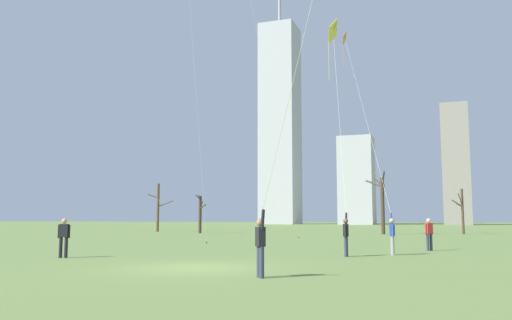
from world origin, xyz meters
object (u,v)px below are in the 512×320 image
(kite_flyer_foreground_right_orange, at_px, (377,172))
(kite_flyer_midfield_left_pink, at_px, (285,137))
(bystander_watching_nearby, at_px, (429,233))
(bystander_strolling_midfield, at_px, (64,236))
(bare_tree_center, at_px, (462,210))
(kite_flyer_foreground_left_yellow, at_px, (342,168))
(distant_kite_drifting_right_green, at_px, (252,9))
(bare_tree_right_of_center, at_px, (382,202))
(bare_tree_far_right_edge, at_px, (158,207))
(bare_tree_rightmost, at_px, (200,213))

(kite_flyer_foreground_right_orange, height_order, kite_flyer_midfield_left_pink, kite_flyer_midfield_left_pink)
(bystander_watching_nearby, distance_m, bystander_strolling_midfield, 17.39)
(kite_flyer_foreground_right_orange, distance_m, bystander_strolling_midfield, 15.45)
(bystander_watching_nearby, xyz_separation_m, bystander_strolling_midfield, (-14.13, -10.14, 0.00))
(bystander_watching_nearby, distance_m, bare_tree_center, 29.73)
(kite_flyer_foreground_left_yellow, relative_size, distant_kite_drifting_right_green, 0.53)
(kite_flyer_foreground_right_orange, xyz_separation_m, distant_kite_drifting_right_green, (-12.96, 16.37, 17.03))
(distant_kite_drifting_right_green, bearing_deg, bare_tree_right_of_center, 46.81)
(distant_kite_drifting_right_green, height_order, bare_tree_far_right_edge, distant_kite_drifting_right_green)
(bystander_strolling_midfield, height_order, bare_tree_rightmost, bare_tree_rightmost)
(bare_tree_far_right_edge, distance_m, bare_tree_right_of_center, 26.66)
(kite_flyer_foreground_left_yellow, distance_m, kite_flyer_foreground_right_orange, 3.66)
(kite_flyer_midfield_left_pink, distance_m, bystander_watching_nearby, 16.34)
(bare_tree_rightmost, bearing_deg, bare_tree_far_right_edge, 154.70)
(kite_flyer_foreground_right_orange, relative_size, bare_tree_rightmost, 4.10)
(distant_kite_drifting_right_green, xyz_separation_m, bare_tree_rightmost, (-9.08, 8.16, -18.80))
(kite_flyer_midfield_left_pink, bearing_deg, bare_tree_far_right_edge, 123.78)
(bystander_watching_nearby, bearing_deg, bare_tree_far_right_edge, 139.20)
(bare_tree_far_right_edge, bearing_deg, kite_flyer_foreground_right_orange, -43.61)
(distant_kite_drifting_right_green, bearing_deg, bare_tree_far_right_edge, 144.70)
(bare_tree_rightmost, bearing_deg, kite_flyer_midfield_left_pink, -61.51)
(kite_flyer_foreground_right_orange, relative_size, distant_kite_drifting_right_green, 0.72)
(kite_flyer_foreground_right_orange, height_order, bare_tree_center, kite_flyer_foreground_right_orange)
(bare_tree_center, height_order, bare_tree_right_of_center, bare_tree_right_of_center)
(distant_kite_drifting_right_green, height_order, bare_tree_center, distant_kite_drifting_right_green)
(kite_flyer_midfield_left_pink, height_order, bystander_watching_nearby, kite_flyer_midfield_left_pink)
(kite_flyer_foreground_right_orange, distance_m, bare_tree_far_right_edge, 40.61)
(kite_flyer_foreground_left_yellow, xyz_separation_m, kite_flyer_foreground_right_orange, (1.21, 3.46, 0.06))
(bystander_watching_nearby, bearing_deg, bare_tree_rightmost, 135.56)
(bare_tree_center, bearing_deg, kite_flyer_midfield_left_pink, -96.72)
(distant_kite_drifting_right_green, bearing_deg, kite_flyer_midfield_left_pink, -68.39)
(bare_tree_center, bearing_deg, bare_tree_far_right_edge, -176.49)
(bare_tree_far_right_edge, relative_size, bare_tree_rightmost, 1.39)
(kite_flyer_midfield_left_pink, height_order, bare_tree_right_of_center, kite_flyer_midfield_left_pink)
(bystander_strolling_midfield, distance_m, bare_tree_center, 43.10)
(bare_tree_center, bearing_deg, kite_flyer_foreground_right_orange, -99.36)
(kite_flyer_midfield_left_pink, distance_m, bare_tree_right_of_center, 42.65)
(kite_flyer_foreground_left_yellow, bearing_deg, bare_tree_center, 79.58)
(bystander_watching_nearby, relative_size, bare_tree_rightmost, 0.39)
(bare_tree_rightmost, bearing_deg, bare_tree_center, 11.69)
(distant_kite_drifting_right_green, distance_m, bare_tree_center, 29.24)
(bystander_strolling_midfield, xyz_separation_m, distant_kite_drifting_right_green, (-1.27, 25.98, 20.13))
(kite_flyer_foreground_right_orange, relative_size, kite_flyer_midfield_left_pink, 1.03)
(bare_tree_far_right_edge, bearing_deg, distant_kite_drifting_right_green, -35.30)
(kite_flyer_midfield_left_pink, xyz_separation_m, bare_tree_center, (5.36, 45.45, -1.13))
(bare_tree_center, bearing_deg, distant_kite_drifting_right_green, -142.52)
(kite_flyer_foreground_left_yellow, bearing_deg, distant_kite_drifting_right_green, 120.65)
(kite_flyer_midfield_left_pink, relative_size, bare_tree_right_of_center, 2.64)
(bare_tree_far_right_edge, bearing_deg, bystander_strolling_midfield, -64.80)
(kite_flyer_foreground_left_yellow, height_order, bystander_watching_nearby, kite_flyer_foreground_left_yellow)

